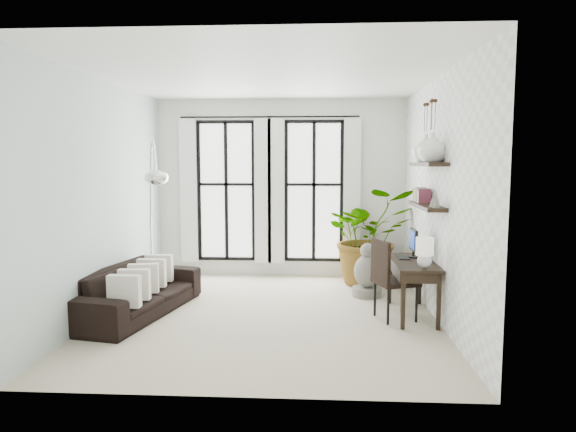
# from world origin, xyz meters

# --- Properties ---
(floor) EXTENTS (5.00, 5.00, 0.00)m
(floor) POSITION_xyz_m (0.00, 0.00, 0.00)
(floor) COLOR #B9B193
(floor) RESTS_ON ground
(ceiling) EXTENTS (5.00, 5.00, 0.00)m
(ceiling) POSITION_xyz_m (0.00, 0.00, 3.20)
(ceiling) COLOR white
(ceiling) RESTS_ON wall_back
(wall_left) EXTENTS (0.00, 5.00, 5.00)m
(wall_left) POSITION_xyz_m (-2.25, 0.00, 1.60)
(wall_left) COLOR silver
(wall_left) RESTS_ON floor
(wall_right) EXTENTS (0.00, 5.00, 5.00)m
(wall_right) POSITION_xyz_m (2.25, 0.00, 1.60)
(wall_right) COLOR white
(wall_right) RESTS_ON floor
(wall_back) EXTENTS (4.50, 0.00, 4.50)m
(wall_back) POSITION_xyz_m (0.00, 2.50, 1.60)
(wall_back) COLOR white
(wall_back) RESTS_ON floor
(windows) EXTENTS (3.26, 0.13, 2.65)m
(windows) POSITION_xyz_m (-0.20, 2.43, 1.56)
(windows) COLOR white
(windows) RESTS_ON wall_back
(wall_shelves) EXTENTS (0.25, 1.30, 0.60)m
(wall_shelves) POSITION_xyz_m (2.11, 0.08, 1.73)
(wall_shelves) COLOR black
(wall_shelves) RESTS_ON wall_right
(sofa) EXTENTS (1.32, 2.39, 0.66)m
(sofa) POSITION_xyz_m (-1.80, -0.08, 0.33)
(sofa) COLOR black
(sofa) RESTS_ON floor
(throw_pillows) EXTENTS (0.40, 1.52, 0.40)m
(throw_pillows) POSITION_xyz_m (-1.70, -0.08, 0.50)
(throw_pillows) COLOR silver
(throw_pillows) RESTS_ON sofa
(plant) EXTENTS (1.73, 1.58, 1.65)m
(plant) POSITION_xyz_m (1.54, 1.91, 0.83)
(plant) COLOR #2D7228
(plant) RESTS_ON floor
(desk) EXTENTS (0.54, 1.28, 1.15)m
(desk) POSITION_xyz_m (1.95, -0.01, 0.71)
(desk) COLOR black
(desk) RESTS_ON floor
(desk_chair) EXTENTS (0.64, 0.64, 1.06)m
(desk_chair) POSITION_xyz_m (1.61, -0.14, 0.60)
(desk_chair) COLOR black
(desk_chair) RESTS_ON floor
(arc_lamp) EXTENTS (0.74, 1.26, 2.43)m
(arc_lamp) POSITION_xyz_m (-1.70, 0.42, 1.86)
(arc_lamp) COLOR silver
(arc_lamp) RESTS_ON floor
(buddha) EXTENTS (0.46, 0.46, 0.83)m
(buddha) POSITION_xyz_m (1.45, 1.06, 0.35)
(buddha) COLOR gray
(buddha) RESTS_ON floor
(vase_a) EXTENTS (0.37, 0.37, 0.38)m
(vase_a) POSITION_xyz_m (2.11, -0.21, 2.27)
(vase_a) COLOR white
(vase_a) RESTS_ON shelf_upper
(vase_b) EXTENTS (0.37, 0.37, 0.38)m
(vase_b) POSITION_xyz_m (2.11, 0.19, 2.27)
(vase_b) COLOR white
(vase_b) RESTS_ON shelf_upper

